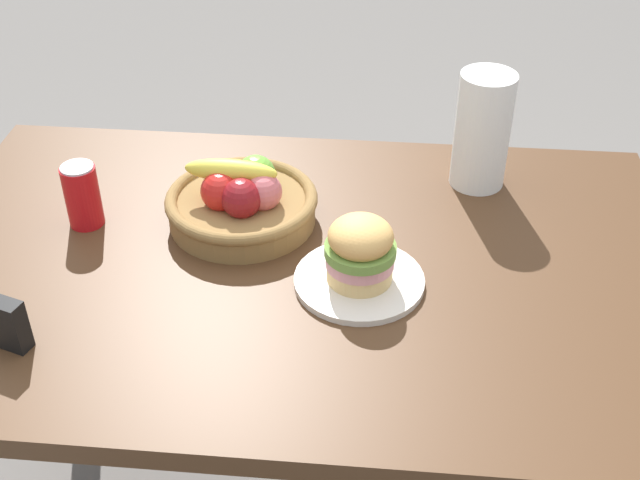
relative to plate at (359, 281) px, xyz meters
The scene contains 7 objects.
dining_table 0.17m from the plate, 155.07° to the left, with size 1.40×0.90×0.75m.
plate is the anchor object (origin of this frame).
sandwich 0.07m from the plate, ahead, with size 0.12×0.12×0.12m.
soda_can 0.55m from the plate, 165.61° to the left, with size 0.07×0.07×0.13m.
fruit_basket 0.29m from the plate, 143.87° to the left, with size 0.29×0.29×0.14m.
paper_towel_roll 0.43m from the plate, 57.85° to the left, with size 0.11×0.11×0.24m, color white.
napkin_holder 0.58m from the plate, 158.97° to the right, with size 0.06×0.03×0.09m, color black.
Camera 1 is at (0.16, -1.18, 1.66)m, focal length 46.50 mm.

